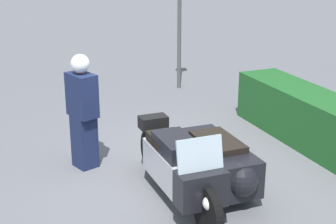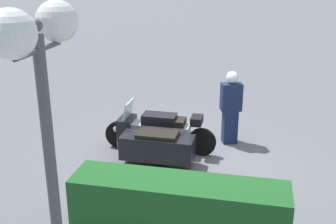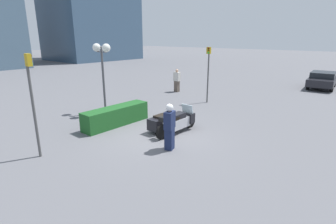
{
  "view_description": "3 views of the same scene",
  "coord_description": "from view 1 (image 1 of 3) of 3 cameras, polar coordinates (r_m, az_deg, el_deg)",
  "views": [
    {
      "loc": [
        6.36,
        -2.75,
        3.34
      ],
      "look_at": [
        0.2,
        -0.21,
        1.07
      ],
      "focal_mm": 55.0,
      "sensor_mm": 36.0,
      "label": 1
    },
    {
      "loc": [
        -1.37,
        8.26,
        4.06
      ],
      "look_at": [
        0.42,
        0.1,
        1.11
      ],
      "focal_mm": 45.0,
      "sensor_mm": 36.0,
      "label": 2
    },
    {
      "loc": [
        -7.73,
        -7.0,
        4.06
      ],
      "look_at": [
        0.09,
        -0.33,
        1.1
      ],
      "focal_mm": 28.0,
      "sensor_mm": 36.0,
      "label": 3
    }
  ],
  "objects": [
    {
      "name": "ground_plane",
      "position": [
        7.69,
        0.86,
        -6.92
      ],
      "size": [
        160.0,
        160.0,
        0.0
      ],
      "primitive_type": "plane",
      "color": "slate"
    },
    {
      "name": "police_motorcycle",
      "position": [
        6.89,
        3.69,
        -5.89
      ],
      "size": [
        2.58,
        1.28,
        1.15
      ],
      "rotation": [
        0.0,
        0.0,
        -0.01
      ],
      "color": "black",
      "rests_on": "ground"
    },
    {
      "name": "officer_rider",
      "position": [
        7.72,
        -9.44,
        0.34
      ],
      "size": [
        0.54,
        0.42,
        1.75
      ],
      "rotation": [
        0.0,
        0.0,
        -1.25
      ],
      "color": "#192347",
      "rests_on": "ground"
    },
    {
      "name": "hedge_bush_curbside",
      "position": [
        9.0,
        15.42,
        -0.66
      ],
      "size": [
        3.41,
        0.81,
        0.88
      ],
      "primitive_type": "cube",
      "color": "#1E5623",
      "rests_on": "ground"
    }
  ]
}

